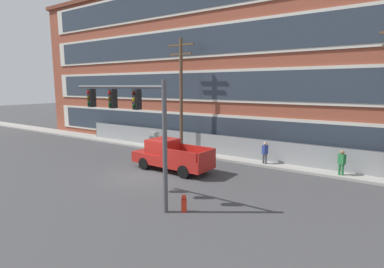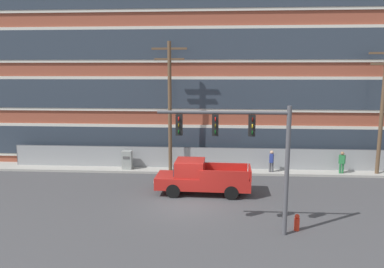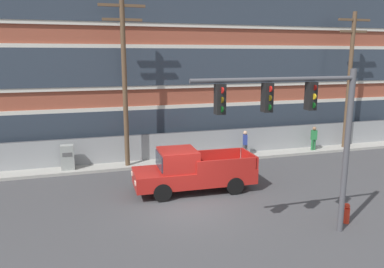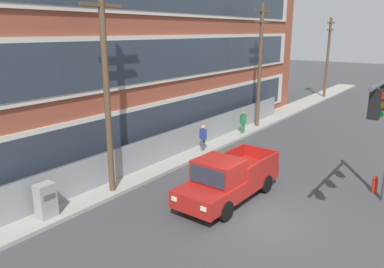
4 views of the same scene
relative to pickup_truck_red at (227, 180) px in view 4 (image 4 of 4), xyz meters
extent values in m
plane|color=#424244|center=(-0.74, -2.08, -0.95)|extent=(160.00, 160.00, 0.00)
cube|color=#9E9B93|center=(-0.74, 5.07, -0.87)|extent=(80.00, 2.11, 0.16)
cube|color=brown|center=(-0.61, 11.91, 6.14)|extent=(44.07, 11.58, 14.18)
cube|color=beige|center=(-0.61, 6.06, 1.00)|extent=(40.55, 0.10, 2.55)
cube|color=#2D3844|center=(-0.61, 6.00, 1.00)|extent=(38.78, 0.06, 2.13)
cube|color=beige|center=(-0.61, 6.06, 4.54)|extent=(40.55, 0.10, 2.55)
cube|color=#2D3844|center=(-0.61, 6.00, 4.54)|extent=(38.78, 0.06, 2.13)
cube|color=gray|center=(1.20, 5.28, -0.12)|extent=(30.58, 0.04, 1.67)
cylinder|color=#4C4C51|center=(16.49, 5.28, -0.12)|extent=(0.06, 0.06, 1.67)
cylinder|color=#4C4C51|center=(1.20, 5.28, 0.72)|extent=(30.58, 0.05, 0.05)
cube|color=black|center=(-0.73, -5.38, 3.94)|extent=(0.28, 0.32, 0.90)
cylinder|color=red|center=(-0.73, -5.56, 4.22)|extent=(0.04, 0.18, 0.18)
cylinder|color=#503E08|center=(-0.73, -5.56, 3.94)|extent=(0.04, 0.18, 0.18)
cylinder|color=#0A4011|center=(-0.73, -5.56, 3.66)|extent=(0.04, 0.18, 0.18)
cube|color=#AD1E19|center=(0.13, 0.00, -0.20)|extent=(5.58, 2.13, 0.70)
cube|color=#AD1E19|center=(-0.64, 0.02, 0.60)|extent=(1.71, 1.85, 0.91)
cube|color=#283342|center=(-1.49, 0.05, 0.60)|extent=(0.11, 1.60, 0.68)
cube|color=#AD1E19|center=(1.34, -0.96, 0.43)|extent=(2.76, 0.21, 0.56)
cube|color=#AD1E19|center=(1.40, 0.87, 0.43)|extent=(2.76, 0.21, 0.56)
cube|color=#AD1E19|center=(2.85, -0.09, 0.43)|extent=(0.16, 1.88, 0.56)
cylinder|color=black|center=(-1.56, -0.85, -0.55)|extent=(0.81, 0.28, 0.80)
cylinder|color=black|center=(-1.50, 0.94, -0.55)|extent=(0.81, 0.28, 0.80)
cylinder|color=black|center=(1.76, -0.95, -0.55)|extent=(0.81, 0.28, 0.80)
cylinder|color=black|center=(1.81, 0.84, -0.55)|extent=(0.81, 0.28, 0.80)
cube|color=white|center=(-2.67, -0.60, -0.10)|extent=(0.07, 0.24, 0.16)
cube|color=white|center=(-2.63, 0.77, -0.10)|extent=(0.07, 0.24, 0.16)
cylinder|color=brown|center=(-2.37, 4.50, 3.63)|extent=(0.26, 0.26, 9.16)
cube|color=brown|center=(-2.37, 4.50, 7.01)|extent=(2.05, 0.14, 0.14)
cylinder|color=brown|center=(12.00, 4.60, 3.46)|extent=(0.26, 0.26, 8.83)
cube|color=brown|center=(12.00, 4.60, 7.38)|extent=(2.28, 0.14, 0.14)
cube|color=brown|center=(12.00, 4.60, 6.68)|extent=(1.94, 0.14, 0.14)
cylinder|color=brown|center=(27.94, 4.61, 3.20)|extent=(0.26, 0.26, 8.31)
cube|color=brown|center=(27.94, 4.61, 6.86)|extent=(2.05, 0.14, 0.14)
cube|color=brown|center=(27.94, 4.61, 6.16)|extent=(1.74, 0.14, 0.14)
cube|color=#939993|center=(-5.53, 4.64, -0.20)|extent=(0.69, 0.53, 1.49)
cube|color=#515151|center=(-5.53, 4.36, 0.09)|extent=(0.48, 0.02, 0.20)
cylinder|color=#236B38|center=(9.47, 4.47, -0.53)|extent=(0.14, 0.14, 0.85)
cylinder|color=#236B38|center=(9.65, 4.47, -0.53)|extent=(0.14, 0.14, 0.85)
cube|color=#236B38|center=(9.56, 4.47, 0.20)|extent=(0.47, 0.42, 0.60)
sphere|color=#8C6647|center=(9.56, 4.47, 0.62)|extent=(0.24, 0.24, 0.24)
cylinder|color=#4C4C51|center=(4.66, 4.51, -0.53)|extent=(0.14, 0.14, 0.85)
cylinder|color=#4C4C51|center=(4.84, 4.51, -0.53)|extent=(0.14, 0.14, 0.85)
cube|color=navy|center=(4.75, 4.51, 0.20)|extent=(0.35, 0.45, 0.60)
sphere|color=tan|center=(4.75, 4.51, 0.62)|extent=(0.24, 0.24, 0.24)
cylinder|color=red|center=(4.59, -4.90, -0.66)|extent=(0.24, 0.24, 0.58)
sphere|color=red|center=(4.59, -4.90, -0.28)|extent=(0.22, 0.22, 0.22)
camera|label=1|loc=(11.87, -15.06, 4.53)|focal=28.00mm
camera|label=2|loc=(0.89, -21.27, 6.27)|focal=35.00mm
camera|label=3|loc=(-4.71, -15.74, 5.23)|focal=35.00mm
camera|label=4|loc=(-12.71, -7.42, 6.03)|focal=35.00mm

